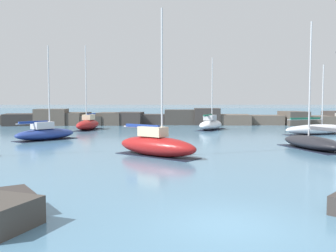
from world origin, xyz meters
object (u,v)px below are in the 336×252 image
object	(u,v)px
sailboat_moored_4	(317,129)
sailboat_moored_5	(156,145)
sailboat_moored_6	(211,124)
sailboat_moored_2	(45,133)
sailboat_moored_0	(88,124)
sailboat_moored_1	(313,142)

from	to	relation	value
sailboat_moored_4	sailboat_moored_5	world-z (taller)	sailboat_moored_5
sailboat_moored_6	sailboat_moored_2	bearing A→B (deg)	-145.16
sailboat_moored_0	sailboat_moored_4	xyz separation A→B (m)	(26.01, -6.76, -0.16)
sailboat_moored_2	sailboat_moored_5	world-z (taller)	sailboat_moored_5
sailboat_moored_4	sailboat_moored_0	bearing A→B (deg)	165.42
sailboat_moored_2	sailboat_moored_6	size ratio (longest dim) A/B	0.97
sailboat_moored_1	sailboat_moored_5	world-z (taller)	sailboat_moored_1
sailboat_moored_2	sailboat_moored_4	xyz separation A→B (m)	(27.60, 5.13, -0.06)
sailboat_moored_4	sailboat_moored_6	size ratio (longest dim) A/B	0.90
sailboat_moored_1	sailboat_moored_2	size ratio (longest dim) A/B	1.10
sailboat_moored_5	sailboat_moored_6	world-z (taller)	sailboat_moored_5
sailboat_moored_0	sailboat_moored_6	size ratio (longest dim) A/B	1.15
sailboat_moored_2	sailboat_moored_1	bearing A→B (deg)	-17.12
sailboat_moored_1	sailboat_moored_4	world-z (taller)	sailboat_moored_1
sailboat_moored_0	sailboat_moored_5	xyz separation A→B (m)	(8.94, -22.07, 0.02)
sailboat_moored_1	sailboat_moored_6	distance (m)	19.41
sailboat_moored_1	sailboat_moored_6	size ratio (longest dim) A/B	1.07
sailboat_moored_1	sailboat_moored_2	xyz separation A→B (m)	(-22.29, 6.87, 0.11)
sailboat_moored_2	sailboat_moored_4	bearing A→B (deg)	10.54
sailboat_moored_0	sailboat_moored_2	bearing A→B (deg)	-97.60
sailboat_moored_5	sailboat_moored_1	bearing A→B (deg)	15.71
sailboat_moored_2	sailboat_moored_0	bearing A→B (deg)	82.40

